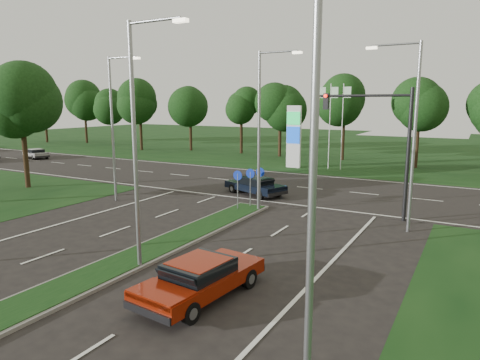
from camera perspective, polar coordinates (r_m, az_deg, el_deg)
The scene contains 16 objects.
verge_far at distance 62.03m, azimuth 18.31°, elevation 3.93°, with size 160.00×50.00×0.02m, color black.
cross_road at distance 32.42m, azimuth 7.60°, elevation -0.92°, with size 160.00×12.00×0.02m, color black.
median_kerb at distance 16.32m, azimuth -20.19°, elevation -12.54°, with size 2.00×26.00×0.12m, color slate.
streetlight_median_near at distance 15.81m, azimuth -13.40°, elevation 5.88°, with size 2.53×0.22×9.00m.
streetlight_median_far at distance 24.12m, azimuth 2.98°, elevation 7.52°, with size 2.53×0.22×9.00m.
streetlight_left_far at distance 28.01m, azimuth -16.41°, elevation 7.49°, with size 2.53×0.22×9.00m.
streetlight_right_far at distance 21.82m, azimuth 21.79°, elevation 6.54°, with size 2.53×0.22×9.00m.
streetlight_right_near at distance 8.20m, azimuth 8.43°, elevation 2.32°, with size 2.53×0.22×9.00m.
traffic_signal at distance 24.07m, azimuth 18.56°, elevation 5.99°, with size 5.10×0.42×7.00m.
median_signs at distance 25.31m, azimuth 1.29°, elevation -0.01°, with size 1.16×1.76×2.38m.
gas_pylon at distance 41.74m, azimuth 7.48°, elevation 5.97°, with size 5.80×1.26×8.00m.
tree_left_far at distance 35.45m, azimuth -27.65°, elevation 8.90°, with size 5.20×5.20×8.86m.
treeline_far at distance 46.99m, azimuth 15.27°, elevation 10.60°, with size 6.00×6.00×9.90m.
red_sedan at distance 14.13m, azimuth -5.28°, elevation -12.79°, with size 2.37×4.81×1.28m.
navy_sedan at distance 29.30m, azimuth 2.05°, elevation -0.72°, with size 4.81×3.31×1.22m.
far_car_a at distance 54.02m, azimuth -25.58°, elevation 3.22°, with size 4.10×2.60×1.10m.
Camera 1 is at (11.68, -5.60, 6.18)m, focal length 32.00 mm.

